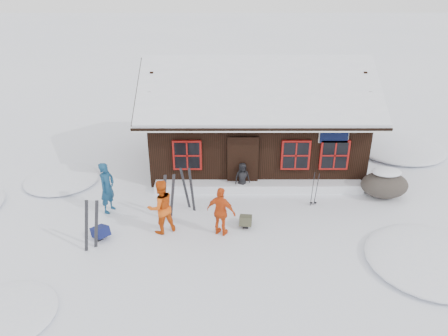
{
  "coord_description": "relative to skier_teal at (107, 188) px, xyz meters",
  "views": [
    {
      "loc": [
        0.19,
        -11.88,
        7.75
      ],
      "look_at": [
        0.22,
        1.47,
        1.3
      ],
      "focal_mm": 35.0,
      "sensor_mm": 36.0,
      "label": 1
    }
  ],
  "objects": [
    {
      "name": "ski_pair_left",
      "position": [
        0.04,
        -2.12,
        -0.1
      ],
      "size": [
        0.57,
        0.25,
        1.67
      ],
      "rotation": [
        0.0,
        0.0,
        0.32
      ],
      "color": "black",
      "rests_on": "ground"
    },
    {
      "name": "ground",
      "position": [
        3.65,
        -0.84,
        -0.89
      ],
      "size": [
        120.0,
        120.0,
        0.0
      ],
      "primitive_type": "plane",
      "color": "white",
      "rests_on": "ground"
    },
    {
      "name": "skier_orange_left",
      "position": [
        1.94,
        -1.23,
        -0.0
      ],
      "size": [
        1.08,
        1.0,
        1.77
      ],
      "primitive_type": "imported",
      "rotation": [
        0.0,
        0.0,
        3.65
      ],
      "color": "#D44E0E",
      "rests_on": "ground"
    },
    {
      "name": "snow_drift",
      "position": [
        5.15,
        1.41,
        -0.71
      ],
      "size": [
        7.6,
        0.6,
        0.35
      ],
      "primitive_type": "cube",
      "color": "white",
      "rests_on": "ground"
    },
    {
      "name": "skier_crouched",
      "position": [
        4.54,
        1.36,
        -0.32
      ],
      "size": [
        0.62,
        0.47,
        1.13
      ],
      "primitive_type": "imported",
      "rotation": [
        0.0,
        0.0,
        0.22
      ],
      "color": "black",
      "rests_on": "ground"
    },
    {
      "name": "snow_mounds",
      "position": [
        5.3,
        1.02,
        -0.89
      ],
      "size": [
        20.6,
        13.2,
        0.48
      ],
      "color": "white",
      "rests_on": "ground"
    },
    {
      "name": "backpack_blue",
      "position": [
        0.09,
        -1.59,
        -0.74
      ],
      "size": [
        0.67,
        0.68,
        0.3
      ],
      "primitive_type": "cube",
      "rotation": [
        0.0,
        0.0,
        0.75
      ],
      "color": "#11184D",
      "rests_on": "ground"
    },
    {
      "name": "skier_orange_right",
      "position": [
        3.78,
        -1.39,
        -0.09
      ],
      "size": [
        1.02,
        0.75,
        1.6
      ],
      "primitive_type": "imported",
      "rotation": [
        0.0,
        0.0,
        2.7
      ],
      "color": "#D94B16",
      "rests_on": "ground"
    },
    {
      "name": "ski_poles",
      "position": [
        6.97,
        0.38,
        -0.29
      ],
      "size": [
        0.23,
        0.11,
        1.28
      ],
      "color": "black",
      "rests_on": "ground"
    },
    {
      "name": "backpack_olive",
      "position": [
        4.56,
        -0.95,
        -0.75
      ],
      "size": [
        0.44,
        0.55,
        0.28
      ],
      "primitive_type": "cube",
      "rotation": [
        0.0,
        0.0,
        -0.11
      ],
      "color": "#424330",
      "rests_on": "ground"
    },
    {
      "name": "ski_pair_mid",
      "position": [
        2.68,
        0.16,
        -0.16
      ],
      "size": [
        0.52,
        0.28,
        1.56
      ],
      "rotation": [
        0.0,
        0.0,
        -0.47
      ],
      "color": "black",
      "rests_on": "ground"
    },
    {
      "name": "boulder",
      "position": [
        9.59,
        0.98,
        -0.4
      ],
      "size": [
        1.66,
        1.25,
        0.97
      ],
      "color": "#433C36",
      "rests_on": "ground"
    },
    {
      "name": "skier_teal",
      "position": [
        0.0,
        0.0,
        0.0
      ],
      "size": [
        0.63,
        0.76,
        1.78
      ],
      "primitive_type": "imported",
      "rotation": [
        0.0,
        0.0,
        1.21
      ],
      "color": "navy",
      "rests_on": "ground"
    },
    {
      "name": "mountain_hut",
      "position": [
        5.15,
        4.14,
        0.69
      ],
      "size": [
        8.9,
        6.09,
        4.42
      ],
      "color": "black",
      "rests_on": "ground"
    },
    {
      "name": "ski_pair_right",
      "position": [
        2.07,
        -0.41,
        -0.13
      ],
      "size": [
        0.48,
        0.25,
        1.61
      ],
      "rotation": [
        0.0,
        0.0,
        0.43
      ],
      "color": "black",
      "rests_on": "ground"
    }
  ]
}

